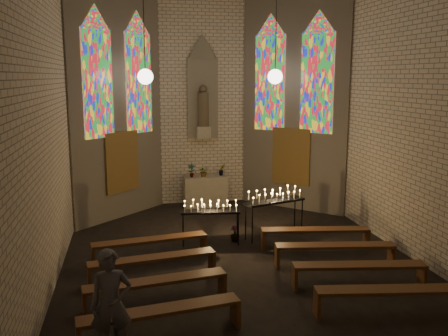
{
  "coord_description": "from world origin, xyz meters",
  "views": [
    {
      "loc": [
        -2.46,
        -10.32,
        4.21
      ],
      "look_at": [
        -0.29,
        0.8,
        2.12
      ],
      "focal_mm": 40.0,
      "sensor_mm": 36.0,
      "label": 1
    }
  ],
  "objects": [
    {
      "name": "pew_left_1",
      "position": [
        -2.02,
        -0.34,
        0.42
      ],
      "size": [
        2.68,
        0.78,
        0.51
      ],
      "rotation": [
        0.0,
        0.0,
        0.15
      ],
      "color": "#563118",
      "rests_on": "ground"
    },
    {
      "name": "visitor",
      "position": [
        -2.78,
        -3.17,
        0.85
      ],
      "size": [
        0.66,
        0.46,
        1.7
      ],
      "primitive_type": "imported",
      "rotation": [
        0.0,
        0.0,
        0.09
      ],
      "color": "#53515C",
      "rests_on": "ground"
    },
    {
      "name": "flower_vase_left",
      "position": [
        -0.47,
        5.36,
        1.22
      ],
      "size": [
        0.27,
        0.21,
        0.45
      ],
      "primitive_type": "imported",
      "rotation": [
        0.0,
        0.0,
        -0.26
      ],
      "color": "#4C723F",
      "rests_on": "altar"
    },
    {
      "name": "pew_left_0",
      "position": [
        -2.02,
        0.86,
        0.42
      ],
      "size": [
        2.68,
        0.78,
        0.51
      ],
      "rotation": [
        0.0,
        0.0,
        0.15
      ],
      "color": "#563118",
      "rests_on": "ground"
    },
    {
      "name": "pew_right_2",
      "position": [
        2.02,
        -1.54,
        0.42
      ],
      "size": [
        2.68,
        0.78,
        0.51
      ],
      "rotation": [
        0.0,
        0.0,
        -0.15
      ],
      "color": "#563118",
      "rests_on": "ground"
    },
    {
      "name": "pew_left_2",
      "position": [
        -2.02,
        -1.54,
        0.42
      ],
      "size": [
        2.68,
        0.78,
        0.51
      ],
      "rotation": [
        0.0,
        0.0,
        0.15
      ],
      "color": "#563118",
      "rests_on": "ground"
    },
    {
      "name": "room",
      "position": [
        -0.0,
        3.37,
        3.72
      ],
      "size": [
        8.22,
        12.43,
        7.0
      ],
      "color": "beige",
      "rests_on": "ground"
    },
    {
      "name": "pew_right_1",
      "position": [
        2.02,
        -0.34,
        0.42
      ],
      "size": [
        2.68,
        0.78,
        0.51
      ],
      "rotation": [
        0.0,
        0.0,
        -0.15
      ],
      "color": "#563118",
      "rests_on": "ground"
    },
    {
      "name": "pew_right_0",
      "position": [
        2.02,
        0.86,
        0.42
      ],
      "size": [
        2.68,
        0.78,
        0.51
      ],
      "rotation": [
        0.0,
        0.0,
        -0.15
      ],
      "color": "#563118",
      "rests_on": "ground"
    },
    {
      "name": "aisle_flower_pot",
      "position": [
        0.19,
        1.76,
        0.21
      ],
      "size": [
        0.29,
        0.29,
        0.42
      ],
      "primitive_type": "imported",
      "rotation": [
        0.0,
        0.0,
        -0.28
      ],
      "color": "#4C723F",
      "rests_on": "ground"
    },
    {
      "name": "votive_stand_right",
      "position": [
        1.29,
        1.91,
        1.07
      ],
      "size": [
        1.73,
        0.92,
        1.24
      ],
      "rotation": [
        0.0,
        0.0,
        0.32
      ],
      "color": "black",
      "rests_on": "ground"
    },
    {
      "name": "floor",
      "position": [
        0.0,
        0.0,
        0.0
      ],
      "size": [
        12.0,
        12.0,
        0.0
      ],
      "primitive_type": "plane",
      "color": "black",
      "rests_on": "ground"
    },
    {
      "name": "flower_vase_right",
      "position": [
        0.55,
        5.49,
        1.18
      ],
      "size": [
        0.22,
        0.18,
        0.37
      ],
      "primitive_type": "imported",
      "rotation": [
        0.0,
        0.0,
        0.1
      ],
      "color": "#4C723F",
      "rests_on": "altar"
    },
    {
      "name": "pew_right_3",
      "position": [
        2.02,
        -2.74,
        0.42
      ],
      "size": [
        2.68,
        0.78,
        0.51
      ],
      "rotation": [
        0.0,
        0.0,
        -0.15
      ],
      "color": "#563118",
      "rests_on": "ground"
    },
    {
      "name": "altar",
      "position": [
        0.0,
        5.45,
        0.5
      ],
      "size": [
        1.4,
        0.6,
        1.0
      ],
      "primitive_type": "cube",
      "color": "#AAA28B",
      "rests_on": "ground"
    },
    {
      "name": "pew_left_3",
      "position": [
        -2.02,
        -2.74,
        0.42
      ],
      "size": [
        2.68,
        0.78,
        0.51
      ],
      "rotation": [
        0.0,
        0.0,
        0.15
      ],
      "color": "#563118",
      "rests_on": "ground"
    },
    {
      "name": "votive_stand_left",
      "position": [
        -0.47,
        1.66,
        0.93
      ],
      "size": [
        1.51,
        0.53,
        1.09
      ],
      "rotation": [
        0.0,
        0.0,
        -0.13
      ],
      "color": "black",
      "rests_on": "ground"
    },
    {
      "name": "flower_vase_center",
      "position": [
        -0.06,
        5.39,
        1.18
      ],
      "size": [
        0.4,
        0.37,
        0.36
      ],
      "primitive_type": "imported",
      "rotation": [
        0.0,
        0.0,
        0.3
      ],
      "color": "#4C723F",
      "rests_on": "altar"
    }
  ]
}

